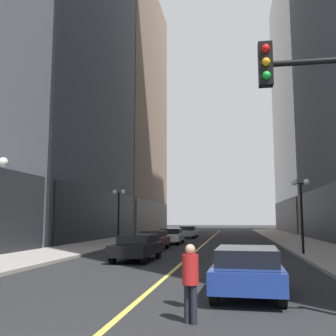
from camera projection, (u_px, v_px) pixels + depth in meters
ground_plane at (208, 241)px, 38.05m from camera, size 200.00×200.00×0.00m
sidewalk_left at (126, 239)px, 39.40m from camera, size 4.50×78.00×0.15m
sidewalk_right at (296, 241)px, 36.71m from camera, size 4.50×78.00×0.15m
lane_centre_stripe at (208, 241)px, 38.05m from camera, size 0.16×70.00×0.01m
building_left_far at (120, 107)px, 67.97m from camera, size 12.38×26.00×42.98m
building_right_far at (329, 99)px, 62.33m from camera, size 15.09×26.00×42.54m
car_blue at (247, 269)px, 11.00m from camera, size 2.04×4.37×1.32m
car_black at (137, 246)px, 20.01m from camera, size 1.94×4.37×1.32m
car_maroon at (153, 240)px, 26.69m from camera, size 1.73×4.69×1.32m
car_white at (171, 235)px, 33.26m from camera, size 1.88×4.48×1.32m
car_silver at (188, 232)px, 43.59m from camera, size 1.94×4.23×1.32m
pedestrian_in_red_jacket at (190, 277)px, 8.05m from camera, size 0.46×0.46×1.60m
street_lamp_left_far at (119, 204)px, 30.75m from camera, size 1.06×0.36×4.43m
street_lamp_right_mid at (301, 199)px, 22.64m from camera, size 1.06×0.36×4.43m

